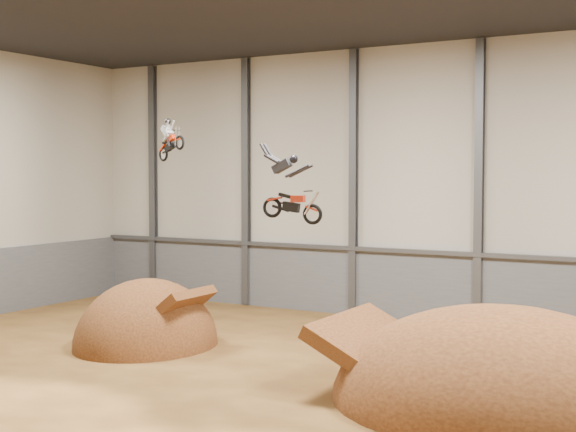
% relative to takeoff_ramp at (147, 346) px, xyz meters
% --- Properties ---
extents(floor, '(40.00, 40.00, 0.00)m').
position_rel_takeoff_ramp_xyz_m(floor, '(7.95, -3.50, 0.00)').
color(floor, '#503215').
rests_on(floor, ground).
extents(back_wall, '(40.00, 0.10, 14.00)m').
position_rel_takeoff_ramp_xyz_m(back_wall, '(7.95, 11.50, 7.00)').
color(back_wall, '#B4AFA0').
rests_on(back_wall, ground).
extents(lower_band_back, '(39.80, 0.18, 3.50)m').
position_rel_takeoff_ramp_xyz_m(lower_band_back, '(7.95, 11.40, 1.75)').
color(lower_band_back, '#5A5D63').
rests_on(lower_band_back, ground).
extents(steel_rail, '(39.80, 0.35, 0.20)m').
position_rel_takeoff_ramp_xyz_m(steel_rail, '(7.95, 11.25, 3.55)').
color(steel_rail, '#47494F').
rests_on(steel_rail, lower_band_back).
extents(steel_column_0, '(0.40, 0.36, 13.90)m').
position_rel_takeoff_ramp_xyz_m(steel_column_0, '(-8.72, 11.30, 7.00)').
color(steel_column_0, '#47494F').
rests_on(steel_column_0, ground).
extents(steel_column_1, '(0.40, 0.36, 13.90)m').
position_rel_takeoff_ramp_xyz_m(steel_column_1, '(-2.05, 11.30, 7.00)').
color(steel_column_1, '#47494F').
rests_on(steel_column_1, ground).
extents(steel_column_2, '(0.40, 0.36, 13.90)m').
position_rel_takeoff_ramp_xyz_m(steel_column_2, '(4.61, 11.30, 7.00)').
color(steel_column_2, '#47494F').
rests_on(steel_column_2, ground).
extents(steel_column_3, '(0.40, 0.36, 13.90)m').
position_rel_takeoff_ramp_xyz_m(steel_column_3, '(11.28, 11.30, 7.00)').
color(steel_column_3, '#47494F').
rests_on(steel_column_3, ground).
extents(takeoff_ramp, '(5.86, 6.76, 5.86)m').
position_rel_takeoff_ramp_xyz_m(takeoff_ramp, '(0.00, 0.00, 0.00)').
color(takeoff_ramp, '#422210').
rests_on(takeoff_ramp, ground).
extents(landing_ramp, '(11.16, 9.87, 6.44)m').
position_rel_takeoff_ramp_xyz_m(landing_ramp, '(15.73, -1.39, 0.00)').
color(landing_ramp, '#422210').
rests_on(landing_ramp, ground).
extents(fmx_rider_a, '(2.46, 1.44, 2.25)m').
position_rel_takeoff_ramp_xyz_m(fmx_rider_a, '(1.80, -0.39, 9.09)').
color(fmx_rider_a, red).
extents(fmx_rider_b, '(3.50, 1.21, 3.05)m').
position_rel_takeoff_ramp_xyz_m(fmx_rider_b, '(8.11, -1.65, 7.10)').
color(fmx_rider_b, '#B7260F').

